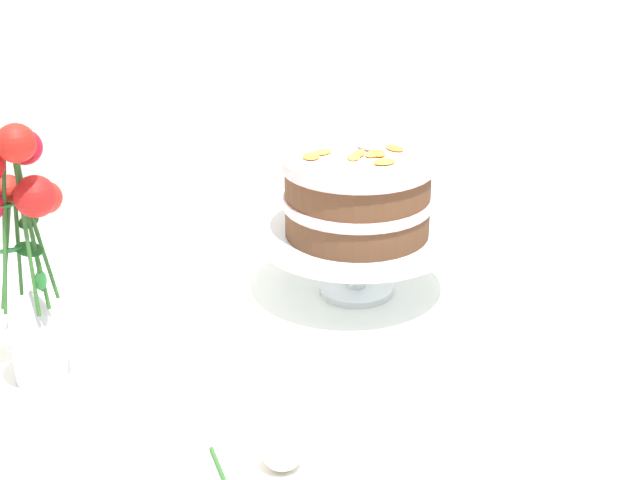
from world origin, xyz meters
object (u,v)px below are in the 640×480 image
Objects in this scene: layer_cake at (358,194)px; flower_vase at (26,262)px; dining_table at (300,394)px; cake_stand at (357,243)px; fallen_rose at (281,451)px.

layer_cake is 0.47m from flower_vase.
flower_vase is (-0.34, 0.07, 0.26)m from dining_table.
layer_cake is at bearing -22.04° from cake_stand.
fallen_rose is (-0.15, -0.24, 0.11)m from dining_table.
cake_stand is 0.44m from fallen_rose.
flower_vase is at bearing 168.65° from dining_table.
dining_table is at bearing -150.75° from layer_cake.
flower_vase is at bearing -178.90° from cake_stand.
dining_table is 6.37× the size of layer_cake.
dining_table is 0.23m from cake_stand.
layer_cake is 1.95× the size of fallen_rose.
fallen_rose is (0.18, -0.31, -0.14)m from flower_vase.
flower_vase is at bearing -178.90° from layer_cake.
layer_cake is (0.14, 0.08, 0.25)m from dining_table.
flower_vase reaches higher than dining_table.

